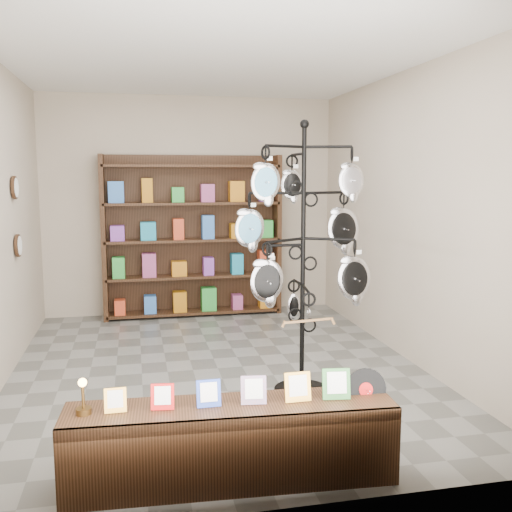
{
  "coord_description": "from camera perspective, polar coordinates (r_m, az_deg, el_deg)",
  "views": [
    {
      "loc": [
        -0.78,
        -5.47,
        1.92
      ],
      "look_at": [
        0.18,
        -1.0,
        1.28
      ],
      "focal_mm": 40.0,
      "sensor_mm": 36.0,
      "label": 1
    }
  ],
  "objects": [
    {
      "name": "display_tree",
      "position": [
        4.93,
        4.74,
        1.7
      ],
      "size": [
        1.23,
        1.03,
        2.39
      ],
      "rotation": [
        0.0,
        0.0,
        0.04
      ],
      "color": "black",
      "rests_on": "ground"
    },
    {
      "name": "front_shelf",
      "position": [
        3.78,
        -2.45,
        -18.16
      ],
      "size": [
        2.08,
        0.54,
        0.73
      ],
      "rotation": [
        0.0,
        0.0,
        -0.06
      ],
      "color": "black",
      "rests_on": "ground"
    },
    {
      "name": "wall_clocks",
      "position": [
        6.4,
        -22.84,
        3.63
      ],
      "size": [
        0.03,
        0.24,
        0.84
      ],
      "color": "black",
      "rests_on": "ground"
    },
    {
      "name": "ground",
      "position": [
        5.85,
        -3.84,
        -11.14
      ],
      "size": [
        5.0,
        5.0,
        0.0
      ],
      "primitive_type": "plane",
      "color": "slate",
      "rests_on": "ground"
    },
    {
      "name": "room_envelope",
      "position": [
        5.53,
        -4.03,
        7.28
      ],
      "size": [
        5.0,
        5.0,
        5.0
      ],
      "color": "#B8A894",
      "rests_on": "ground"
    },
    {
      "name": "back_shelving",
      "position": [
        7.86,
        -6.33,
        1.47
      ],
      "size": [
        2.42,
        0.36,
        2.2
      ],
      "color": "black",
      "rests_on": "ground"
    }
  ]
}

